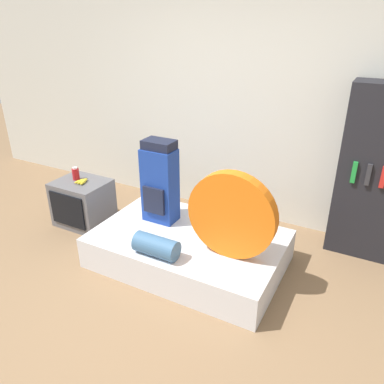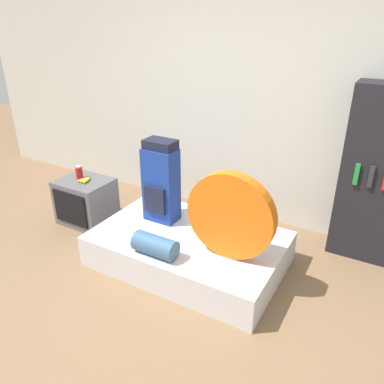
{
  "view_description": "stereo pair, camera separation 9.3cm",
  "coord_description": "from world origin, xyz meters",
  "px_view_note": "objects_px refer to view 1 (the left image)",
  "views": [
    {
      "loc": [
        1.43,
        -1.76,
        2.15
      ],
      "look_at": [
        0.04,
        0.86,
        0.75
      ],
      "focal_mm": 35.0,
      "sensor_mm": 36.0,
      "label": 1
    },
    {
      "loc": [
        1.51,
        -1.71,
        2.15
      ],
      "look_at": [
        0.04,
        0.86,
        0.75
      ],
      "focal_mm": 35.0,
      "sensor_mm": 36.0,
      "label": 2
    }
  ],
  "objects_px": {
    "backpack": "(160,183)",
    "television": "(83,203)",
    "canister": "(76,174)",
    "sleeping_roll": "(156,246)",
    "tent_bag": "(232,215)"
  },
  "relations": [
    {
      "from": "backpack",
      "to": "television",
      "type": "relative_size",
      "value": 1.43
    },
    {
      "from": "canister",
      "to": "sleeping_roll",
      "type": "bearing_deg",
      "value": -21.5
    },
    {
      "from": "backpack",
      "to": "tent_bag",
      "type": "xyz_separation_m",
      "value": [
        0.85,
        -0.24,
        -0.02
      ]
    },
    {
      "from": "tent_bag",
      "to": "canister",
      "type": "bearing_deg",
      "value": 172.83
    },
    {
      "from": "television",
      "to": "canister",
      "type": "height_order",
      "value": "canister"
    },
    {
      "from": "sleeping_roll",
      "to": "backpack",
      "type": "bearing_deg",
      "value": 118.79
    },
    {
      "from": "backpack",
      "to": "sleeping_roll",
      "type": "distance_m",
      "value": 0.7
    },
    {
      "from": "tent_bag",
      "to": "sleeping_roll",
      "type": "bearing_deg",
      "value": -150.51
    },
    {
      "from": "tent_bag",
      "to": "sleeping_roll",
      "type": "distance_m",
      "value": 0.69
    },
    {
      "from": "backpack",
      "to": "sleeping_roll",
      "type": "xyz_separation_m",
      "value": [
        0.3,
        -0.55,
        -0.31
      ]
    },
    {
      "from": "sleeping_roll",
      "to": "television",
      "type": "relative_size",
      "value": 0.68
    },
    {
      "from": "tent_bag",
      "to": "canister",
      "type": "height_order",
      "value": "tent_bag"
    },
    {
      "from": "backpack",
      "to": "sleeping_roll",
      "type": "relative_size",
      "value": 2.1
    },
    {
      "from": "backpack",
      "to": "tent_bag",
      "type": "relative_size",
      "value": 1.08
    },
    {
      "from": "backpack",
      "to": "sleeping_roll",
      "type": "height_order",
      "value": "backpack"
    }
  ]
}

